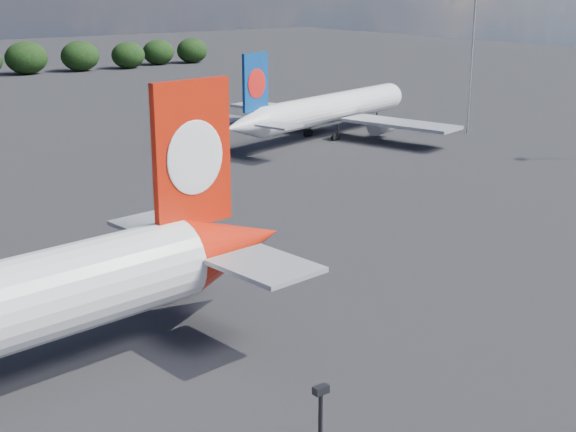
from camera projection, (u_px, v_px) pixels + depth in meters
china_southern_airliner at (325, 110)px, 124.63m from camera, size 43.21×41.37×14.25m
floodlight_mast_near at (473, 40)px, 125.27m from camera, size 1.60×1.60×22.87m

